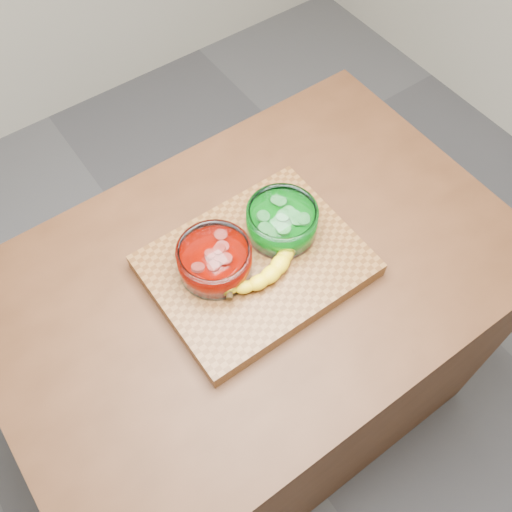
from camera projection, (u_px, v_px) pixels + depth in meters
ground at (256, 400)px, 2.03m from camera, size 3.50×3.50×0.00m
counter at (256, 350)px, 1.65m from camera, size 1.20×0.80×0.90m
cutting_board at (256, 266)px, 1.26m from camera, size 0.45×0.35×0.04m
bowl_red at (215, 260)px, 1.20m from camera, size 0.16×0.16×0.07m
bowl_green at (282, 221)px, 1.25m from camera, size 0.16×0.16×0.07m
banana at (259, 256)px, 1.22m from camera, size 0.26×0.17×0.04m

